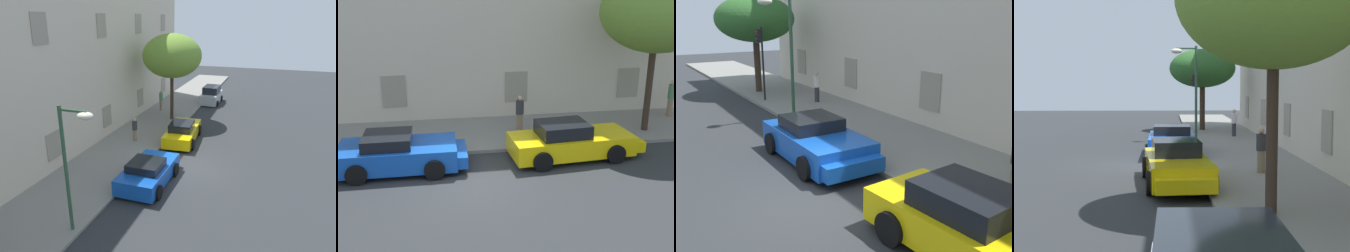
# 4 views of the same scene
# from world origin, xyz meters

# --- Properties ---
(ground_plane) EXTENTS (80.00, 80.00, 0.00)m
(ground_plane) POSITION_xyz_m (0.00, 0.00, 0.00)
(ground_plane) COLOR #2B2D30
(sidewalk) EXTENTS (60.00, 4.35, 0.14)m
(sidewalk) POSITION_xyz_m (0.00, 4.56, 0.07)
(sidewalk) COLOR gray
(sidewalk) RESTS_ON ground
(sportscar_red_lead) EXTENTS (4.49, 2.28, 1.36)m
(sportscar_red_lead) POSITION_xyz_m (-2.21, 1.39, 0.62)
(sportscar_red_lead) COLOR #144CB2
(sportscar_red_lead) RESTS_ON ground
(sportscar_yellow_flank) EXTENTS (5.15, 2.40, 1.43)m
(sportscar_yellow_flank) POSITION_xyz_m (4.19, 1.50, 0.63)
(sportscar_yellow_flank) COLOR yellow
(sportscar_yellow_flank) RESTS_ON ground
(tree_midblock) EXTENTS (4.42, 4.42, 5.40)m
(tree_midblock) POSITION_xyz_m (-13.78, 3.55, 4.24)
(tree_midblock) COLOR #38281E
(tree_midblock) RESTS_ON sidewalk
(traffic_light) EXTENTS (0.22, 0.36, 3.75)m
(traffic_light) POSITION_xyz_m (-11.27, 2.92, 2.69)
(traffic_light) COLOR black
(traffic_light) RESTS_ON sidewalk
(street_lamp) EXTENTS (0.44, 1.42, 5.12)m
(street_lamp) POSITION_xyz_m (-7.08, 2.30, 3.72)
(street_lamp) COLOR #2D5138
(street_lamp) RESTS_ON sidewalk
(pedestrian_strolling) EXTENTS (0.44, 0.44, 1.59)m
(pedestrian_strolling) POSITION_xyz_m (-9.43, 5.13, 0.96)
(pedestrian_strolling) COLOR #333338
(pedestrian_strolling) RESTS_ON sidewalk
(pedestrian_bystander) EXTENTS (0.40, 0.40, 1.59)m
(pedestrian_bystander) POSITION_xyz_m (2.64, 4.47, 0.95)
(pedestrian_bystander) COLOR #8C7259
(pedestrian_bystander) RESTS_ON sidewalk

